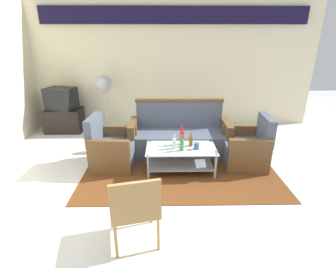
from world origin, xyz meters
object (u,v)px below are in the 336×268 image
Objects in this scene: armchair_right at (246,149)px; wicker_chair at (135,206)px; bottle_brown at (191,141)px; coffee_table at (181,156)px; bottle_red at (182,137)px; cup at (196,146)px; pedestal_fan at (104,87)px; television at (61,99)px; couch at (179,137)px; bottle_green at (182,145)px; armchair_left at (112,149)px; bottle_clear at (174,143)px; tv_stand at (64,120)px.

armchair_right is 1.01× the size of wicker_chair.
coffee_table is at bearing -156.47° from bottle_brown.
wicker_chair is (-1.68, -1.77, 0.21)m from armchair_right.
coffee_table is 0.29m from bottle_brown.
cup is (0.21, -0.19, -0.07)m from bottle_red.
armchair_right is 3.29m from pedestal_fan.
couch is at bearing 170.68° from television.
couch is 2.15m from pedestal_fan.
bottle_brown is at bearing -27.00° from bottle_red.
armchair_left is at bearing 163.95° from bottle_green.
bottle_red is 0.38× the size of wicker_chair.
armchair_right is at bearing 3.30° from bottle_red.
armchair_left is 3.70× the size of bottle_brown.
bottle_red is at bearing 161.38° from television.
pedestal_fan is (-1.47, 1.98, 0.51)m from bottle_clear.
bottle_green is at bearing -168.67° from cup.
pedestal_fan reaches higher than coffee_table.
television is (0.00, 0.00, 0.50)m from tv_stand.
cup is at bearing -47.85° from pedestal_fan.
bottle_green is 3.24m from tv_stand.
bottle_red is at bearing 137.82° from cup.
couch is 0.67m from bottle_brown.
tv_stand is (-2.56, 1.76, -0.27)m from bottle_red.
pedestal_fan is (-1.60, 1.26, 0.70)m from couch.
couch is at bearing -38.15° from pedestal_fan.
television is at bearing 144.71° from cup.
pedestal_fan is (-1.82, 2.01, 0.55)m from cup.
armchair_right is at bearing 7.99° from bottle_brown.
tv_stand is (-3.65, 1.70, -0.03)m from armchair_right.
cup is 1.71m from wicker_chair.
cup is 3.41m from television.
television is at bearing 145.71° from bottle_brown.
coffee_table is at bearing 90.27° from bottle_green.
tv_stand is 0.95× the size of wicker_chair.
wicker_chair is (-0.80, -1.51, 0.03)m from cup.
bottle_green reaches higher than cup.
bottle_red is 1.35× the size of bottle_clear.
couch is at bearing 79.99° from bottle_clear.
coffee_table is (1.13, -0.22, -0.02)m from armchair_left.
bottle_red is (0.02, 0.14, 0.26)m from coffee_table.
couch is 1.24m from armchair_left.
couch is at bearing 102.72° from bottle_brown.
bottle_red is 1.80m from wicker_chair.
bottle_green is at bearing 89.61° from couch.
coffee_table is 4.66× the size of bottle_clear.
bottle_brown is at bearing -34.24° from tv_stand.
television is (-2.53, 2.01, 0.25)m from bottle_green.
bottle_brown reaches higher than coffee_table.
armchair_right is 4.03m from tv_stand.
armchair_left is 1.06× the size of tv_stand.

